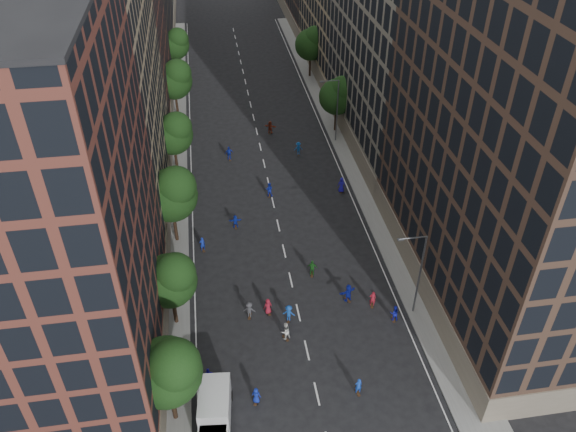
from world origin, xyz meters
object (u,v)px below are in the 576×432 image
at_px(skater_2, 394,313).
at_px(cargo_van, 215,411).
at_px(streetlamp_near, 418,271).
at_px(skater_1, 358,386).
at_px(skater_0, 256,396).
at_px(streetlamp_far, 336,107).

bearing_deg(skater_2, cargo_van, 33.93).
height_order(cargo_van, skater_2, cargo_van).
relative_size(streetlamp_near, skater_2, 5.56).
relative_size(cargo_van, skater_1, 3.36).
height_order(streetlamp_near, skater_1, streetlamp_near).
bearing_deg(skater_2, skater_0, 34.69).
height_order(streetlamp_near, skater_2, streetlamp_near).
relative_size(skater_0, skater_1, 0.94).
bearing_deg(streetlamp_near, skater_1, -132.05).
xyz_separation_m(cargo_van, skater_1, (11.43, 1.01, -0.66)).
bearing_deg(skater_1, cargo_van, -0.88).
xyz_separation_m(streetlamp_near, skater_0, (-15.25, -7.49, -4.40)).
relative_size(cargo_van, skater_2, 3.34).
height_order(streetlamp_far, skater_1, streetlamp_far).
distance_m(streetlamp_near, skater_1, 11.46).
bearing_deg(streetlamp_near, skater_2, -159.81).
distance_m(streetlamp_near, skater_0, 17.56).
bearing_deg(streetlamp_near, streetlamp_far, 90.00).
bearing_deg(skater_2, streetlamp_near, -152.07).
bearing_deg(skater_0, skater_2, -129.13).
height_order(streetlamp_far, skater_2, streetlamp_far).
xyz_separation_m(streetlamp_near, skater_2, (-1.87, -0.69, -4.35)).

